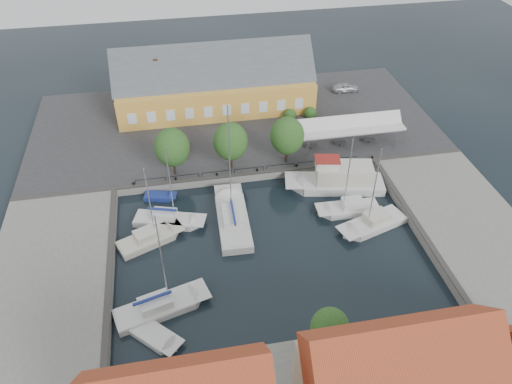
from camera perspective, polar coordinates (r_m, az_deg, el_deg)
ground at (r=54.27m, az=1.17°, el=-5.13°), size 140.00×140.00×0.00m
north_quay at (r=72.13m, az=-2.50°, el=7.68°), size 56.00×26.00×1.00m
west_quay at (r=53.65m, az=-22.35°, el=-8.79°), size 12.00×24.00×1.00m
east_quay at (r=60.06m, az=22.65°, el=-3.02°), size 12.00×24.00×1.00m
quay_edge_fittings at (r=57.05m, az=0.25°, el=-1.11°), size 56.00×24.72×0.40m
warehouse at (r=74.68m, az=-5.23°, el=12.13°), size 28.56×14.00×9.55m
tent_canopy at (r=66.59m, az=10.65°, el=7.35°), size 14.00×4.00×2.83m
quay_trees at (r=60.33m, az=-2.93°, el=5.79°), size 18.20×4.20×6.30m
car_silver at (r=80.92m, az=10.19°, el=11.69°), size 4.05×1.73×1.36m
car_red at (r=65.70m, az=-8.40°, el=5.00°), size 1.86×3.80×1.20m
center_sailboat at (r=55.78m, az=-2.66°, el=-3.21°), size 3.65×11.17×14.81m
trawler at (r=61.07m, az=9.41°, el=1.30°), size 12.41×5.76×5.00m
east_boat_a at (r=58.17m, az=10.60°, el=-2.01°), size 7.44×2.68×10.53m
east_boat_b at (r=56.82m, az=13.23°, el=-3.62°), size 8.49×5.04×11.16m
west_boat_a at (r=56.58m, az=-10.01°, el=-3.29°), size 8.26×4.50×10.75m
west_boat_b at (r=54.71m, az=-12.09°, el=-5.39°), size 7.51×5.07×10.01m
west_boat_d at (r=48.26m, az=-10.90°, el=-12.89°), size 9.27×4.99×11.94m
launch_sw at (r=46.71m, az=-11.62°, el=-15.81°), size 5.34×5.33×0.98m
launch_nw at (r=60.28m, az=-10.93°, el=-0.61°), size 4.04×2.36×0.88m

